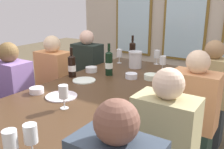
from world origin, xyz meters
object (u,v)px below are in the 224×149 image
object	(u,v)px
wine_glass_3	(157,55)
metal_pitcher	(135,60)
tasting_bowl_0	(131,76)
seated_person_6	(14,101)
white_plate_0	(84,80)
wine_glass_6	(10,141)
wine_bottle_2	(132,52)
wine_bottle_0	(72,66)
wine_bottle_1	(109,63)
dining_table	(95,95)
wine_glass_5	(64,92)
tasting_bowl_2	(91,69)
wine_glass_0	(163,61)
white_plate_1	(61,96)
tasting_bowl_3	(37,90)
wine_glass_1	(119,54)
seated_person_1	(209,96)
wine_glass_2	(31,134)
tasting_bowl_1	(151,77)
seated_person_5	(192,118)
seated_person_0	(88,73)
seated_person_4	(55,86)

from	to	relation	value
wine_glass_3	metal_pitcher	bearing A→B (deg)	-115.49
tasting_bowl_0	seated_person_6	size ratio (longest dim) A/B	0.11
white_plate_0	wine_glass_6	world-z (taller)	wine_glass_6
wine_bottle_2	tasting_bowl_0	xyz separation A→B (m)	(0.31, -0.59, -0.10)
wine_bottle_0	wine_bottle_1	world-z (taller)	wine_bottle_1
dining_table	wine_glass_5	distance (m)	0.52
tasting_bowl_2	wine_glass_3	distance (m)	0.84
wine_glass_0	seated_person_6	bearing A→B (deg)	-135.19
white_plate_1	wine_glass_3	distance (m)	1.43
white_plate_0	tasting_bowl_2	size ratio (longest dim) A/B	1.78
wine_bottle_0	tasting_bowl_3	xyz separation A→B (m)	(0.07, -0.51, -0.09)
wine_bottle_2	metal_pitcher	bearing A→B (deg)	-53.91
wine_bottle_2	wine_glass_1	size ratio (longest dim) A/B	1.92
seated_person_1	tasting_bowl_2	bearing A→B (deg)	-155.13
tasting_bowl_3	seated_person_6	xyz separation A→B (m)	(-0.48, 0.10, -0.24)
tasting_bowl_2	wine_glass_6	xyz separation A→B (m)	(0.66, -1.46, 0.09)
wine_glass_2	white_plate_0	bearing A→B (deg)	117.28
tasting_bowl_1	wine_glass_3	world-z (taller)	wine_glass_3
tasting_bowl_0	seated_person_1	bearing A→B (deg)	37.24
seated_person_5	seated_person_6	distance (m)	1.69
white_plate_0	seated_person_0	world-z (taller)	seated_person_0
tasting_bowl_1	seated_person_6	bearing A→B (deg)	-145.26
tasting_bowl_2	tasting_bowl_3	world-z (taller)	tasting_bowl_2
wine_glass_2	wine_glass_5	distance (m)	0.57
seated_person_0	seated_person_1	world-z (taller)	same
wine_bottle_0	wine_glass_5	distance (m)	0.78
tasting_bowl_2	seated_person_6	world-z (taller)	seated_person_6
wine_glass_3	wine_glass_5	distance (m)	1.56
white_plate_1	tasting_bowl_1	size ratio (longest dim) A/B	1.80
metal_pitcher	tasting_bowl_0	bearing A→B (deg)	-67.04
tasting_bowl_2	seated_person_6	bearing A→B (deg)	-124.63
metal_pitcher	wine_glass_2	world-z (taller)	metal_pitcher
seated_person_5	wine_glass_6	bearing A→B (deg)	-108.69
wine_glass_6	seated_person_6	bearing A→B (deg)	144.54
white_plate_0	wine_bottle_0	xyz separation A→B (m)	(-0.19, 0.04, 0.11)
wine_bottle_0	wine_glass_6	world-z (taller)	wine_bottle_0
wine_glass_0	seated_person_1	size ratio (longest dim) A/B	0.16
wine_glass_3	seated_person_4	bearing A→B (deg)	-138.39
tasting_bowl_0	wine_glass_3	size ratio (longest dim) A/B	0.67
tasting_bowl_3	seated_person_4	bearing A→B (deg)	126.08
wine_bottle_1	wine_glass_5	distance (m)	0.89
wine_glass_0	wine_glass_3	size ratio (longest dim) A/B	1.00
metal_pitcher	wine_bottle_1	bearing A→B (deg)	-101.97
metal_pitcher	wine_glass_3	world-z (taller)	metal_pitcher
metal_pitcher	wine_glass_6	bearing A→B (deg)	-79.47
seated_person_4	tasting_bowl_1	bearing A→B (deg)	11.06
white_plate_1	wine_glass_1	distance (m)	1.23
wine_glass_3	seated_person_4	xyz separation A→B (m)	(-0.91, -0.81, -0.33)
tasting_bowl_2	seated_person_4	size ratio (longest dim) A/B	0.11
wine_glass_0	wine_glass_1	xyz separation A→B (m)	(-0.59, 0.07, -0.00)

